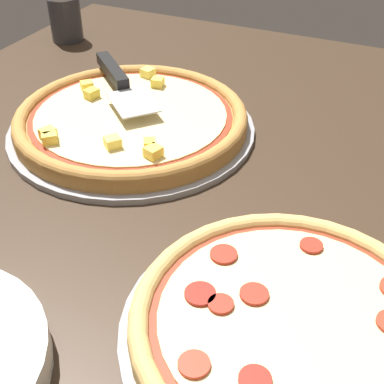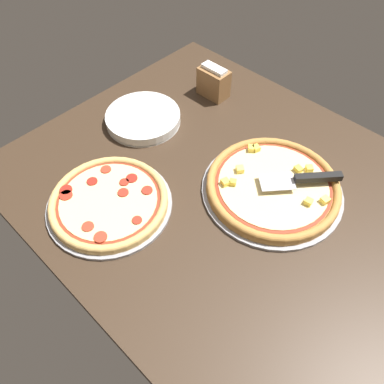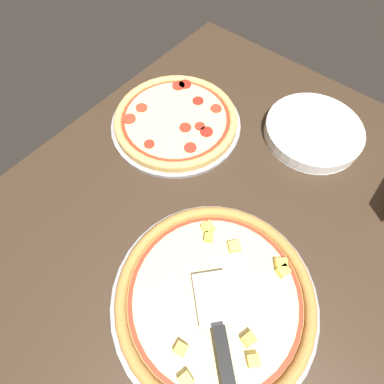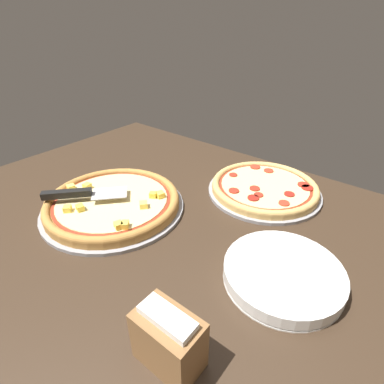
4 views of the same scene
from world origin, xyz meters
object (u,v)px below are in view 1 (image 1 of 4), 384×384
at_px(pizza_back, 291,321).
at_px(parmesan_shaker, 65,17).
at_px(pizza_front, 131,118).
at_px(serving_spatula, 116,76).

distance_m(pizza_back, parmesan_shaker, 0.94).
bearing_deg(parmesan_shaker, pizza_front, 48.61).
bearing_deg(serving_spatula, parmesan_shaker, -130.18).
xyz_separation_m(pizza_back, parmesan_shaker, (-0.61, -0.71, 0.03)).
bearing_deg(pizza_back, pizza_front, -129.77).
bearing_deg(pizza_front, pizza_back, 50.23).
bearing_deg(pizza_front, serving_spatula, -135.87).
relative_size(pizza_front, parmesan_shaker, 3.50).
xyz_separation_m(pizza_front, serving_spatula, (-0.07, -0.07, 0.03)).
height_order(serving_spatula, parmesan_shaker, parmesan_shaker).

